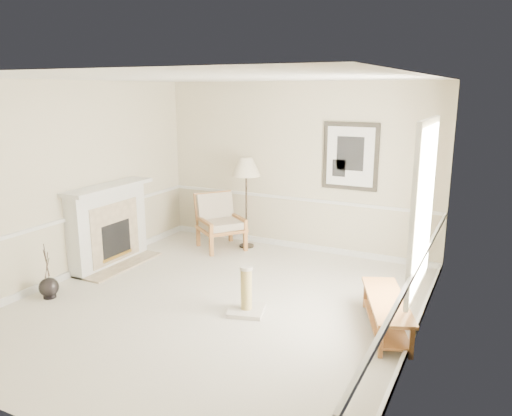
{
  "coord_description": "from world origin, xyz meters",
  "views": [
    {
      "loc": [
        3.21,
        -5.2,
        2.77
      ],
      "look_at": [
        0.24,
        0.7,
        1.19
      ],
      "focal_mm": 35.0,
      "sensor_mm": 36.0,
      "label": 1
    }
  ],
  "objects": [
    {
      "name": "floor_lamp",
      "position": [
        -0.81,
        2.4,
        1.41
      ],
      "size": [
        0.66,
        0.66,
        1.62
      ],
      "rotation": [
        0.0,
        0.0,
        0.4
      ],
      "color": "black",
      "rests_on": "ground"
    },
    {
      "name": "ground",
      "position": [
        0.0,
        0.0,
        0.0
      ],
      "size": [
        5.5,
        5.5,
        0.0
      ],
      "primitive_type": "plane",
      "color": "silver",
      "rests_on": "ground"
    },
    {
      "name": "scratching_post",
      "position": [
        0.46,
        -0.02,
        0.2
      ],
      "size": [
        0.54,
        0.54,
        0.62
      ],
      "rotation": [
        0.0,
        0.0,
        0.28
      ],
      "color": "beige",
      "rests_on": "ground"
    },
    {
      "name": "floor_vase",
      "position": [
        -2.15,
        -0.81,
        0.14
      ],
      "size": [
        0.27,
        0.27,
        0.78
      ],
      "rotation": [
        0.0,
        0.0,
        -0.11
      ],
      "color": "black",
      "rests_on": "ground"
    },
    {
      "name": "fireplace",
      "position": [
        -2.34,
        0.6,
        0.64
      ],
      "size": [
        0.64,
        1.64,
        1.31
      ],
      "color": "white",
      "rests_on": "ground"
    },
    {
      "name": "room",
      "position": [
        0.14,
        0.08,
        1.87
      ],
      "size": [
        5.04,
        5.54,
        2.92
      ],
      "color": "beige",
      "rests_on": "ground"
    },
    {
      "name": "armchair",
      "position": [
        -1.25,
        2.18,
        0.52
      ],
      "size": [
        1.05,
        1.04,
        0.96
      ],
      "rotation": [
        0.0,
        0.0,
        0.93
      ],
      "color": "#9A5831",
      "rests_on": "ground"
    },
    {
      "name": "bench",
      "position": [
        2.15,
        0.3,
        0.26
      ],
      "size": [
        0.9,
        1.44,
        0.4
      ],
      "rotation": [
        0.0,
        0.0,
        0.38
      ],
      "color": "#9A5831",
      "rests_on": "ground"
    }
  ]
}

